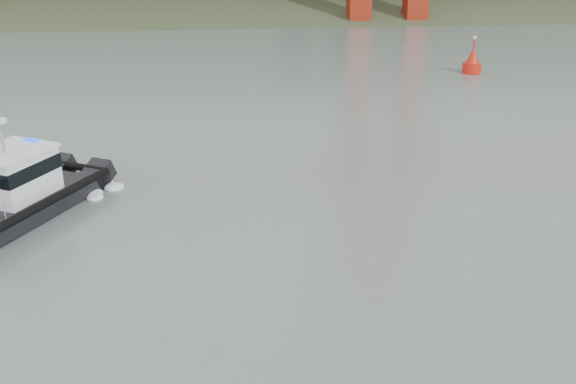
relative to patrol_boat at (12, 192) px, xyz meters
name	(u,v)px	position (x,y,z in m)	size (l,w,h in m)	color
patrol_boat	(12,192)	(0.00, 0.00, 0.00)	(8.05, 10.78, 4.96)	black
nav_buoy	(472,63)	(33.05, 28.42, -0.30)	(1.73, 1.73, 3.60)	red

